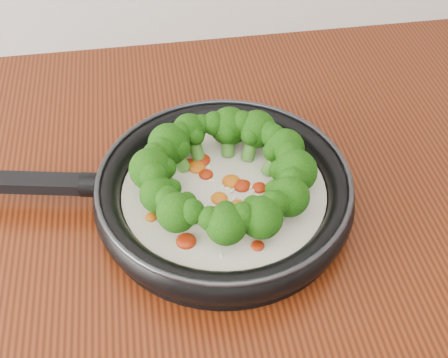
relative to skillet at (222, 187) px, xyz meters
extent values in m
cylinder|color=black|center=(0.00, 0.00, -0.03)|extent=(0.35, 0.35, 0.01)
torus|color=black|center=(0.00, 0.00, -0.01)|extent=(0.37, 0.37, 0.03)
torus|color=#2D2D33|center=(0.00, 0.00, 0.01)|extent=(0.36, 0.36, 0.01)
cube|color=black|center=(-0.23, 0.05, 0.00)|extent=(0.18, 0.06, 0.02)
cylinder|color=black|center=(-0.15, 0.03, 0.00)|extent=(0.03, 0.04, 0.03)
cylinder|color=beige|center=(0.00, 0.00, -0.01)|extent=(0.29, 0.29, 0.02)
ellipsoid|color=#A22107|center=(-0.02, 0.03, 0.00)|extent=(0.02, 0.02, 0.01)
ellipsoid|color=#A22107|center=(0.03, -0.07, 0.00)|extent=(0.02, 0.02, 0.01)
ellipsoid|color=#D35E0D|center=(-0.01, -0.02, 0.00)|extent=(0.02, 0.02, 0.01)
ellipsoid|color=#A22107|center=(-0.04, 0.05, 0.00)|extent=(0.02, 0.02, 0.01)
ellipsoid|color=#A22107|center=(0.00, -0.08, 0.00)|extent=(0.02, 0.02, 0.01)
ellipsoid|color=#D35E0D|center=(-0.09, -0.03, 0.00)|extent=(0.02, 0.02, 0.01)
ellipsoid|color=#A22107|center=(-0.02, 0.05, 0.00)|extent=(0.03, 0.03, 0.01)
ellipsoid|color=#A22107|center=(0.04, -0.01, 0.00)|extent=(0.02, 0.02, 0.01)
ellipsoid|color=#D35E0D|center=(0.01, 0.01, 0.00)|extent=(0.03, 0.03, 0.01)
ellipsoid|color=#A22107|center=(0.02, -0.09, 0.00)|extent=(0.02, 0.02, 0.01)
ellipsoid|color=#A22107|center=(0.10, 0.02, 0.00)|extent=(0.02, 0.02, 0.01)
ellipsoid|color=#D35E0D|center=(-0.03, 0.04, 0.00)|extent=(0.03, 0.03, 0.01)
ellipsoid|color=#A22107|center=(0.02, 0.00, 0.00)|extent=(0.03, 0.03, 0.01)
ellipsoid|color=#A22107|center=(0.02, -0.04, 0.00)|extent=(0.02, 0.02, 0.01)
ellipsoid|color=#D35E0D|center=(0.01, -0.03, 0.00)|extent=(0.02, 0.02, 0.01)
ellipsoid|color=#A22107|center=(0.03, 0.00, 0.00)|extent=(0.02, 0.02, 0.01)
ellipsoid|color=#A22107|center=(-0.05, -0.07, 0.00)|extent=(0.03, 0.03, 0.01)
ellipsoid|color=white|center=(0.02, -0.08, 0.00)|extent=(0.01, 0.01, 0.00)
ellipsoid|color=white|center=(0.02, 0.00, 0.00)|extent=(0.01, 0.01, 0.00)
ellipsoid|color=white|center=(0.01, 0.10, 0.00)|extent=(0.01, 0.00, 0.00)
ellipsoid|color=white|center=(-0.01, -0.07, 0.00)|extent=(0.01, 0.01, 0.00)
ellipsoid|color=white|center=(0.03, 0.00, 0.00)|extent=(0.01, 0.01, 0.00)
ellipsoid|color=white|center=(-0.08, 0.03, 0.00)|extent=(0.01, 0.01, 0.00)
ellipsoid|color=white|center=(0.01, 0.00, 0.00)|extent=(0.01, 0.00, 0.00)
ellipsoid|color=white|center=(-0.06, -0.04, 0.00)|extent=(0.01, 0.01, 0.00)
ellipsoid|color=white|center=(0.01, -0.02, 0.00)|extent=(0.01, 0.01, 0.00)
ellipsoid|color=white|center=(0.03, -0.02, 0.00)|extent=(0.01, 0.01, 0.00)
ellipsoid|color=white|center=(0.04, -0.02, 0.00)|extent=(0.01, 0.01, 0.00)
ellipsoid|color=white|center=(-0.01, 0.02, 0.00)|extent=(0.01, 0.01, 0.00)
ellipsoid|color=white|center=(-0.01, 0.04, 0.00)|extent=(0.01, 0.01, 0.00)
ellipsoid|color=white|center=(0.04, -0.02, 0.00)|extent=(0.01, 0.01, 0.00)
ellipsoid|color=white|center=(0.00, 0.00, 0.00)|extent=(0.01, 0.01, 0.00)
ellipsoid|color=white|center=(0.04, -0.04, 0.00)|extent=(0.01, 0.01, 0.00)
ellipsoid|color=white|center=(0.01, 0.01, 0.00)|extent=(0.01, 0.01, 0.00)
ellipsoid|color=white|center=(-0.01, -0.02, 0.00)|extent=(0.01, 0.01, 0.00)
ellipsoid|color=white|center=(-0.10, 0.04, 0.00)|extent=(0.01, 0.01, 0.00)
ellipsoid|color=white|center=(-0.07, 0.06, 0.00)|extent=(0.01, 0.01, 0.00)
ellipsoid|color=white|center=(0.04, -0.01, 0.00)|extent=(0.01, 0.01, 0.00)
ellipsoid|color=white|center=(-0.02, -0.10, 0.00)|extent=(0.01, 0.01, 0.00)
ellipsoid|color=white|center=(0.01, -0.01, 0.00)|extent=(0.01, 0.01, 0.00)
ellipsoid|color=white|center=(0.10, -0.03, 0.00)|extent=(0.01, 0.01, 0.00)
ellipsoid|color=white|center=(0.00, -0.03, 0.00)|extent=(0.01, 0.01, 0.00)
cylinder|color=#51902F|center=(0.07, -0.01, 0.01)|extent=(0.03, 0.02, 0.04)
sphere|color=black|center=(0.08, -0.01, 0.03)|extent=(0.06, 0.06, 0.05)
sphere|color=black|center=(0.08, 0.01, 0.03)|extent=(0.04, 0.04, 0.03)
sphere|color=black|center=(0.08, -0.03, 0.03)|extent=(0.04, 0.04, 0.03)
sphere|color=black|center=(0.07, -0.01, 0.03)|extent=(0.03, 0.03, 0.03)
cylinder|color=#51902F|center=(0.07, 0.02, 0.01)|extent=(0.03, 0.03, 0.04)
sphere|color=black|center=(0.08, 0.03, 0.03)|extent=(0.06, 0.06, 0.05)
sphere|color=black|center=(0.07, 0.04, 0.04)|extent=(0.04, 0.04, 0.03)
sphere|color=black|center=(0.08, 0.01, 0.03)|extent=(0.03, 0.03, 0.03)
sphere|color=black|center=(0.06, 0.02, 0.03)|extent=(0.03, 0.03, 0.02)
cylinder|color=#51902F|center=(0.04, 0.05, 0.01)|extent=(0.03, 0.03, 0.04)
sphere|color=black|center=(0.05, 0.06, 0.03)|extent=(0.06, 0.06, 0.05)
sphere|color=black|center=(0.04, 0.07, 0.04)|extent=(0.04, 0.04, 0.03)
sphere|color=black|center=(0.07, 0.05, 0.03)|extent=(0.03, 0.03, 0.03)
sphere|color=black|center=(0.04, 0.05, 0.03)|extent=(0.03, 0.03, 0.02)
cylinder|color=#51902F|center=(0.02, 0.06, 0.01)|extent=(0.02, 0.03, 0.03)
sphere|color=black|center=(0.02, 0.08, 0.03)|extent=(0.06, 0.06, 0.05)
sphere|color=black|center=(0.00, 0.08, 0.03)|extent=(0.04, 0.04, 0.03)
sphere|color=black|center=(0.04, 0.07, 0.03)|extent=(0.03, 0.03, 0.03)
sphere|color=black|center=(0.02, 0.06, 0.03)|extent=(0.03, 0.03, 0.02)
cylinder|color=#51902F|center=(-0.02, 0.06, 0.01)|extent=(0.03, 0.03, 0.04)
sphere|color=black|center=(-0.03, 0.08, 0.03)|extent=(0.05, 0.05, 0.04)
sphere|color=black|center=(-0.04, 0.07, 0.04)|extent=(0.03, 0.03, 0.03)
sphere|color=black|center=(-0.01, 0.08, 0.03)|extent=(0.03, 0.03, 0.02)
sphere|color=black|center=(-0.02, 0.06, 0.03)|extent=(0.03, 0.03, 0.02)
cylinder|color=#51902F|center=(-0.05, 0.05, 0.01)|extent=(0.03, 0.03, 0.03)
sphere|color=black|center=(-0.06, 0.06, 0.03)|extent=(0.06, 0.06, 0.05)
sphere|color=black|center=(-0.07, 0.04, 0.03)|extent=(0.04, 0.04, 0.03)
sphere|color=black|center=(-0.04, 0.07, 0.03)|extent=(0.04, 0.04, 0.03)
sphere|color=black|center=(-0.04, 0.04, 0.03)|extent=(0.03, 0.03, 0.03)
cylinder|color=#51902F|center=(-0.07, 0.01, 0.01)|extent=(0.03, 0.02, 0.04)
sphere|color=black|center=(-0.08, 0.01, 0.03)|extent=(0.06, 0.06, 0.05)
sphere|color=black|center=(-0.08, -0.01, 0.04)|extent=(0.04, 0.04, 0.03)
sphere|color=black|center=(-0.08, 0.03, 0.04)|extent=(0.04, 0.04, 0.03)
sphere|color=black|center=(-0.07, 0.01, 0.03)|extent=(0.03, 0.03, 0.03)
cylinder|color=#51902F|center=(-0.06, -0.02, 0.01)|extent=(0.03, 0.02, 0.04)
sphere|color=black|center=(-0.08, -0.03, 0.03)|extent=(0.05, 0.05, 0.04)
sphere|color=black|center=(-0.07, -0.04, 0.04)|extent=(0.03, 0.03, 0.03)
sphere|color=black|center=(-0.08, -0.01, 0.03)|extent=(0.03, 0.03, 0.02)
sphere|color=black|center=(-0.06, -0.02, 0.03)|extent=(0.03, 0.03, 0.02)
cylinder|color=#51902F|center=(-0.05, -0.05, 0.01)|extent=(0.03, 0.03, 0.04)
sphere|color=black|center=(-0.06, -0.06, 0.03)|extent=(0.05, 0.05, 0.04)
sphere|color=black|center=(-0.04, -0.07, 0.04)|extent=(0.03, 0.03, 0.03)
sphere|color=black|center=(-0.07, -0.05, 0.04)|extent=(0.03, 0.03, 0.03)
sphere|color=black|center=(-0.05, -0.05, 0.03)|extent=(0.03, 0.03, 0.02)
cylinder|color=#51902F|center=(-0.01, -0.07, 0.01)|extent=(0.02, 0.03, 0.04)
sphere|color=black|center=(-0.01, -0.09, 0.03)|extent=(0.05, 0.05, 0.05)
sphere|color=black|center=(0.01, -0.08, 0.04)|extent=(0.03, 0.03, 0.03)
sphere|color=black|center=(-0.03, -0.08, 0.04)|extent=(0.03, 0.03, 0.03)
sphere|color=black|center=(-0.01, -0.07, 0.03)|extent=(0.03, 0.03, 0.02)
cylinder|color=#51902F|center=(0.02, -0.07, 0.01)|extent=(0.03, 0.04, 0.04)
sphere|color=black|center=(0.03, -0.08, 0.03)|extent=(0.06, 0.06, 0.05)
sphere|color=black|center=(0.04, -0.07, 0.04)|extent=(0.04, 0.04, 0.03)
sphere|color=black|center=(0.01, -0.08, 0.04)|extent=(0.03, 0.03, 0.03)
sphere|color=black|center=(0.02, -0.07, 0.03)|extent=(0.03, 0.03, 0.02)
cylinder|color=#51902F|center=(0.05, -0.04, 0.01)|extent=(0.03, 0.03, 0.04)
sphere|color=black|center=(0.07, -0.05, 0.03)|extent=(0.06, 0.06, 0.05)
sphere|color=black|center=(0.07, -0.04, 0.04)|extent=(0.03, 0.03, 0.03)
sphere|color=black|center=(0.05, -0.07, 0.03)|extent=(0.03, 0.03, 0.03)
sphere|color=black|center=(0.05, -0.04, 0.03)|extent=(0.03, 0.03, 0.02)
camera|label=1|loc=(-0.07, -0.47, 0.49)|focal=46.01mm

